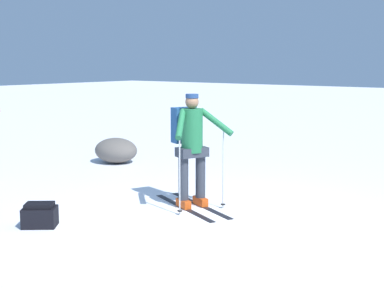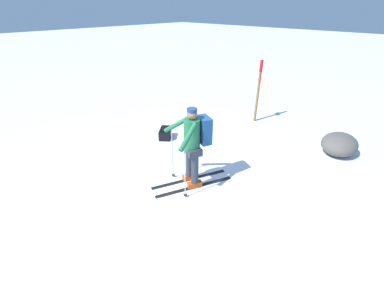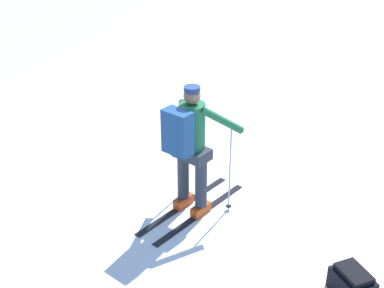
# 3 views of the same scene
# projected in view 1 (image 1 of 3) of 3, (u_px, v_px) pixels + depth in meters

# --- Properties ---
(ground_plane) EXTENTS (80.00, 80.00, 0.00)m
(ground_plane) POSITION_uv_depth(u_px,v_px,m) (211.00, 221.00, 7.40)
(ground_plane) COLOR white
(skier) EXTENTS (1.73, 1.13, 1.72)m
(skier) POSITION_uv_depth(u_px,v_px,m) (191.00, 142.00, 8.02)
(skier) COLOR black
(skier) RESTS_ON ground_plane
(dropped_backpack) EXTENTS (0.53, 0.52, 0.32)m
(dropped_backpack) POSITION_uv_depth(u_px,v_px,m) (40.00, 215.00, 7.14)
(dropped_backpack) COLOR black
(dropped_backpack) RESTS_ON ground_plane
(rock_boulder) EXTENTS (0.99, 0.84, 0.54)m
(rock_boulder) POSITION_uv_depth(u_px,v_px,m) (116.00, 150.00, 11.65)
(rock_boulder) COLOR #5B5651
(rock_boulder) RESTS_ON ground_plane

